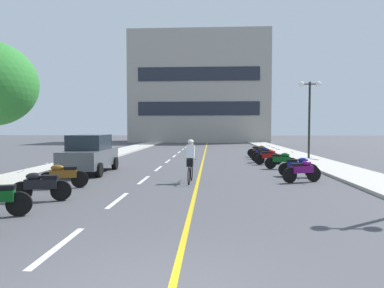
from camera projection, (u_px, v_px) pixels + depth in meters
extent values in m
plane|color=#47474C|center=(200.00, 157.00, 25.13)|extent=(140.00, 140.00, 0.00)
cube|color=#B7B2A8|center=(114.00, 153.00, 28.51)|extent=(2.40, 72.00, 0.12)
cube|color=#B7B2A8|center=(291.00, 154.00, 27.72)|extent=(2.40, 72.00, 0.12)
cube|color=silver|center=(59.00, 246.00, 6.29)|extent=(0.14, 2.20, 0.01)
cube|color=silver|center=(118.00, 200.00, 10.28)|extent=(0.14, 2.20, 0.01)
cube|color=silver|center=(144.00, 180.00, 14.27)|extent=(0.14, 2.20, 0.01)
cube|color=silver|center=(158.00, 168.00, 18.26)|extent=(0.14, 2.20, 0.01)
cube|color=silver|center=(168.00, 161.00, 22.25)|extent=(0.14, 2.20, 0.01)
cube|color=silver|center=(174.00, 156.00, 26.24)|extent=(0.14, 2.20, 0.01)
cube|color=silver|center=(179.00, 152.00, 30.22)|extent=(0.14, 2.20, 0.01)
cube|color=silver|center=(183.00, 149.00, 34.21)|extent=(0.14, 2.20, 0.01)
cube|color=silver|center=(186.00, 147.00, 38.20)|extent=(0.14, 2.20, 0.01)
cube|color=silver|center=(188.00, 145.00, 42.19)|extent=(0.14, 2.20, 0.01)
cube|color=silver|center=(190.00, 144.00, 46.18)|extent=(0.14, 2.20, 0.01)
cube|color=silver|center=(192.00, 142.00, 50.17)|extent=(0.14, 2.20, 0.01)
cube|color=gold|center=(204.00, 154.00, 28.11)|extent=(0.12, 66.00, 0.01)
cube|color=#9E998E|center=(200.00, 89.00, 53.45)|extent=(20.50, 9.45, 16.22)
cube|color=#1E232D|center=(198.00, 108.00, 48.84)|extent=(17.22, 0.10, 1.95)
cube|color=#1E232D|center=(198.00, 74.00, 48.61)|extent=(17.22, 0.10, 1.95)
cylinder|color=black|center=(309.00, 120.00, 22.94)|extent=(0.14, 0.14, 5.07)
cylinder|color=black|center=(310.00, 84.00, 22.83)|extent=(1.10, 0.08, 0.08)
sphere|color=white|center=(301.00, 84.00, 22.86)|extent=(0.36, 0.36, 0.36)
sphere|color=white|center=(318.00, 84.00, 22.80)|extent=(0.36, 0.36, 0.36)
cylinder|color=black|center=(82.00, 163.00, 17.87)|extent=(0.24, 0.65, 0.64)
cylinder|color=black|center=(115.00, 163.00, 17.83)|extent=(0.24, 0.65, 0.64)
cylinder|color=black|center=(60.00, 170.00, 15.07)|extent=(0.24, 0.65, 0.64)
cylinder|color=black|center=(99.00, 170.00, 15.03)|extent=(0.24, 0.65, 0.64)
cube|color=#4C5156|center=(90.00, 158.00, 16.43)|extent=(1.83, 4.25, 0.80)
cube|color=#1E2833|center=(90.00, 142.00, 16.39)|extent=(1.63, 2.25, 0.70)
cylinder|color=black|center=(19.00, 204.00, 8.42)|extent=(0.60, 0.27, 0.60)
cube|color=black|center=(5.00, 187.00, 8.33)|extent=(0.49, 0.36, 0.10)
cylinder|color=black|center=(21.00, 192.00, 10.01)|extent=(0.61, 0.23, 0.60)
cylinder|color=black|center=(61.00, 191.00, 10.20)|extent=(0.61, 0.23, 0.60)
cube|color=black|center=(41.00, 184.00, 10.10)|extent=(0.94, 0.48, 0.28)
ellipsoid|color=black|center=(34.00, 176.00, 10.05)|extent=(0.48, 0.33, 0.22)
cube|color=black|center=(50.00, 177.00, 10.13)|extent=(0.48, 0.33, 0.10)
cylinder|color=silver|center=(21.00, 171.00, 9.98)|extent=(0.16, 0.59, 0.03)
cylinder|color=black|center=(47.00, 181.00, 12.14)|extent=(0.60, 0.28, 0.60)
cylinder|color=black|center=(80.00, 179.00, 12.42)|extent=(0.60, 0.28, 0.60)
cube|color=brown|center=(63.00, 174.00, 12.27)|extent=(0.94, 0.54, 0.28)
ellipsoid|color=brown|center=(57.00, 168.00, 12.21)|extent=(0.49, 0.36, 0.22)
cube|color=black|center=(71.00, 168.00, 12.32)|extent=(0.49, 0.36, 0.10)
cylinder|color=silver|center=(47.00, 164.00, 12.11)|extent=(0.21, 0.58, 0.03)
cylinder|color=black|center=(314.00, 174.00, 13.77)|extent=(0.60, 0.30, 0.60)
cylinder|color=black|center=(290.00, 175.00, 13.46)|extent=(0.60, 0.30, 0.60)
cube|color=#590C59|center=(302.00, 169.00, 13.61)|extent=(0.94, 0.57, 0.28)
ellipsoid|color=#590C59|center=(306.00, 164.00, 13.65)|extent=(0.50, 0.38, 0.22)
cube|color=black|center=(297.00, 164.00, 13.52)|extent=(0.50, 0.38, 0.10)
cylinder|color=silver|center=(314.00, 159.00, 13.75)|extent=(0.23, 0.57, 0.03)
cylinder|color=black|center=(311.00, 171.00, 14.91)|extent=(0.60, 0.30, 0.60)
cylinder|color=black|center=(285.00, 169.00, 15.34)|extent=(0.60, 0.30, 0.60)
cube|color=navy|center=(298.00, 165.00, 15.11)|extent=(0.94, 0.57, 0.28)
ellipsoid|color=navy|center=(303.00, 160.00, 15.02)|extent=(0.50, 0.37, 0.22)
cube|color=black|center=(292.00, 160.00, 15.20)|extent=(0.50, 0.37, 0.10)
cylinder|color=silver|center=(312.00, 157.00, 14.88)|extent=(0.23, 0.58, 0.03)
cylinder|color=black|center=(292.00, 163.00, 17.90)|extent=(0.61, 0.15, 0.60)
cylinder|color=black|center=(270.00, 163.00, 18.05)|extent=(0.61, 0.15, 0.60)
cube|color=#0C4C19|center=(281.00, 159.00, 17.96)|extent=(0.92, 0.36, 0.28)
ellipsoid|color=#0C4C19|center=(285.00, 155.00, 17.92)|extent=(0.46, 0.28, 0.22)
cube|color=black|center=(276.00, 155.00, 17.99)|extent=(0.46, 0.28, 0.10)
cylinder|color=silver|center=(292.00, 152.00, 17.87)|extent=(0.08, 0.60, 0.03)
cylinder|color=black|center=(277.00, 159.00, 20.26)|extent=(0.61, 0.22, 0.60)
cylinder|color=black|center=(260.00, 160.00, 20.08)|extent=(0.61, 0.22, 0.60)
cube|color=maroon|center=(269.00, 156.00, 20.16)|extent=(0.94, 0.46, 0.28)
ellipsoid|color=maroon|center=(272.00, 152.00, 20.18)|extent=(0.48, 0.33, 0.22)
cube|color=black|center=(265.00, 152.00, 20.11)|extent=(0.48, 0.33, 0.10)
cylinder|color=silver|center=(278.00, 149.00, 20.23)|extent=(0.16, 0.59, 0.03)
cylinder|color=black|center=(273.00, 157.00, 21.70)|extent=(0.61, 0.20, 0.60)
cylinder|color=black|center=(256.00, 157.00, 21.57)|extent=(0.61, 0.20, 0.60)
cube|color=black|center=(265.00, 154.00, 21.63)|extent=(0.93, 0.43, 0.28)
ellipsoid|color=black|center=(268.00, 150.00, 21.64)|extent=(0.47, 0.31, 0.22)
cube|color=black|center=(261.00, 151.00, 21.59)|extent=(0.47, 0.31, 0.10)
cylinder|color=silver|center=(273.00, 148.00, 21.67)|extent=(0.13, 0.60, 0.03)
cylinder|color=black|center=(269.00, 155.00, 23.63)|extent=(0.61, 0.23, 0.60)
cylinder|color=black|center=(254.00, 155.00, 23.45)|extent=(0.61, 0.23, 0.60)
cube|color=navy|center=(261.00, 152.00, 23.53)|extent=(0.94, 0.47, 0.28)
ellipsoid|color=navy|center=(264.00, 148.00, 23.55)|extent=(0.48, 0.33, 0.22)
cube|color=black|center=(258.00, 149.00, 23.48)|extent=(0.48, 0.33, 0.10)
cylinder|color=silver|center=(269.00, 146.00, 23.60)|extent=(0.16, 0.59, 0.03)
cylinder|color=black|center=(267.00, 153.00, 25.26)|extent=(0.61, 0.14, 0.60)
cylinder|color=black|center=(251.00, 153.00, 25.40)|extent=(0.61, 0.14, 0.60)
cube|color=brown|center=(259.00, 150.00, 25.32)|extent=(0.92, 0.34, 0.28)
ellipsoid|color=brown|center=(262.00, 147.00, 25.29)|extent=(0.46, 0.27, 0.22)
cube|color=black|center=(256.00, 147.00, 25.34)|extent=(0.46, 0.27, 0.10)
cylinder|color=silver|center=(267.00, 145.00, 25.23)|extent=(0.07, 0.60, 0.03)
torus|color=black|center=(192.00, 172.00, 14.13)|extent=(0.07, 0.72, 0.72)
torus|color=black|center=(189.00, 176.00, 13.08)|extent=(0.07, 0.72, 0.72)
cylinder|color=blue|center=(190.00, 166.00, 13.57)|extent=(0.08, 0.95, 0.04)
cube|color=black|center=(190.00, 161.00, 13.41)|extent=(0.11, 0.20, 0.06)
cylinder|color=blue|center=(191.00, 159.00, 14.00)|extent=(0.42, 0.05, 0.03)
cube|color=black|center=(190.00, 163.00, 13.46)|extent=(0.25, 0.37, 0.28)
cube|color=white|center=(190.00, 152.00, 13.59)|extent=(0.34, 0.47, 0.61)
sphere|color=tan|center=(191.00, 143.00, 13.70)|extent=(0.20, 0.20, 0.20)
ellipsoid|color=white|center=(191.00, 142.00, 13.70)|extent=(0.24, 0.26, 0.16)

